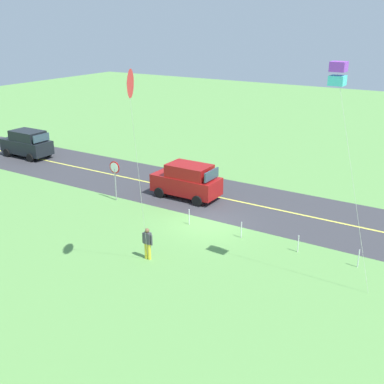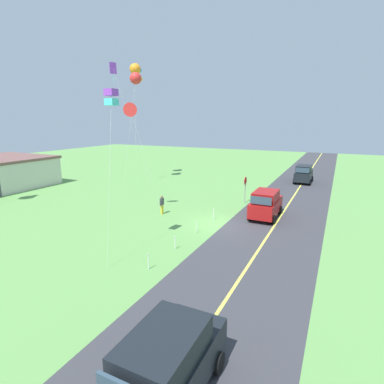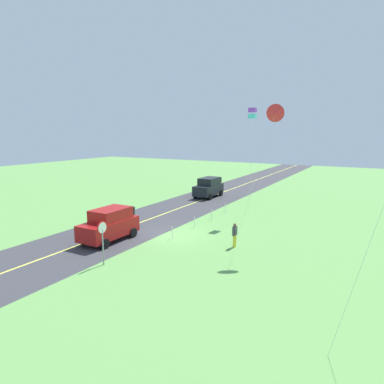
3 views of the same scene
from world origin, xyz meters
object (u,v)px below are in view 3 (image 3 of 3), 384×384
car_suv_foreground (109,224)px  kite_red_low (275,113)px  car_parked_west_far (209,187)px  stop_sign (102,234)px  person_adult_near (235,234)px  kite_pink_drift (252,113)px

car_suv_foreground → kite_red_low: size_ratio=0.48×
car_parked_west_far → stop_sign: 21.95m
car_suv_foreground → person_adult_near: size_ratio=2.75×
car_parked_west_far → person_adult_near: (15.03, 9.38, -0.29)m
car_parked_west_far → person_adult_near: car_parked_west_far is taller
kite_red_low → car_parked_west_far: bearing=-140.7°
car_parked_west_far → kite_pink_drift: kite_pink_drift is taller
person_adult_near → kite_pink_drift: kite_pink_drift is taller
car_parked_west_far → stop_sign: (21.56, 4.07, 0.65)m
stop_sign → person_adult_near: size_ratio=1.60×
car_parked_west_far → kite_pink_drift: size_ratio=0.47×
car_parked_west_far → kite_red_low: bearing=39.3°
stop_sign → person_adult_near: (-6.53, 5.31, -0.94)m
person_adult_near → kite_pink_drift: bearing=100.1°
car_suv_foreground → kite_red_low: kite_red_low is taller
car_parked_west_far → kite_red_low: (14.03, 11.48, 7.42)m
car_parked_west_far → stop_sign: stop_sign is taller
stop_sign → kite_pink_drift: size_ratio=0.27×
stop_sign → kite_red_low: 12.54m
person_adult_near → stop_sign: bearing=-131.9°
car_suv_foreground → person_adult_near: 8.62m
car_parked_west_far → kite_pink_drift: 13.13m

